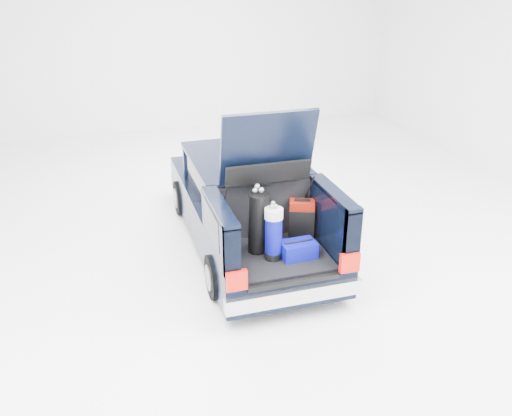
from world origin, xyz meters
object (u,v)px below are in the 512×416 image
object	(u,v)px
blue_golf_bag	(274,233)
blue_duffel	(298,249)
black_golf_bag	(258,223)
car	(245,203)
red_suitcase	(302,219)

from	to	relation	value
blue_golf_bag	blue_duffel	xyz separation A→B (m)	(0.33, -0.07, -0.26)
blue_duffel	black_golf_bag	bearing A→B (deg)	145.62
car	black_golf_bag	xyz separation A→B (m)	(-0.22, -1.45, 0.36)
blue_golf_bag	blue_duffel	size ratio (longest dim) A/B	1.72
car	blue_duffel	bearing A→B (deg)	-81.97
car	red_suitcase	xyz separation A→B (m)	(0.50, -1.19, 0.20)
red_suitcase	blue_duffel	size ratio (longest dim) A/B	1.23
car	blue_golf_bag	world-z (taller)	car
black_golf_bag	blue_golf_bag	bearing A→B (deg)	-76.46
car	blue_duffel	distance (m)	1.76
blue_golf_bag	black_golf_bag	bearing A→B (deg)	133.97
car	blue_golf_bag	bearing A→B (deg)	-92.78
red_suitcase	black_golf_bag	distance (m)	0.78
red_suitcase	blue_duffel	xyz separation A→B (m)	(-0.25, -0.55, -0.16)
car	red_suitcase	world-z (taller)	car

